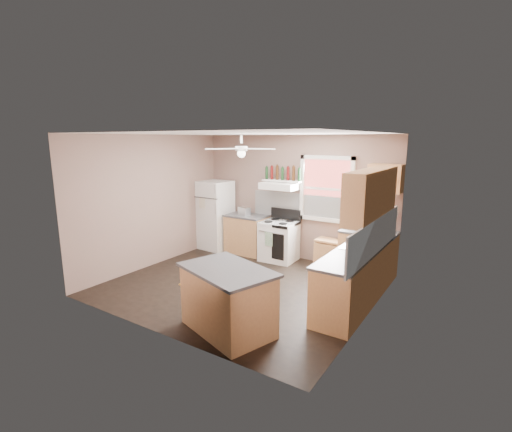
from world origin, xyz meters
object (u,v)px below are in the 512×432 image
Objects in this scene: stove at (279,241)px; cart at (329,255)px; toaster at (244,211)px; refrigerator at (215,215)px; island at (228,301)px.

stove reaches higher than cart.
toaster is 0.33× the size of stove.
refrigerator is 1.32× the size of island.
island reaches higher than cart.
island is (1.85, -3.07, -0.56)m from toaster.
toaster is (0.81, 0.04, 0.17)m from refrigerator.
toaster is 3.63m from island.
island is at bearing -45.37° from refrigerator.
refrigerator is at bearing 177.91° from stove.
stove is at bearing 3.85° from refrigerator.
stove is (0.93, -0.03, -0.56)m from toaster.
refrigerator reaches higher than cart.
refrigerator is 0.83m from toaster.
cart is at bearing 3.69° from stove.
cart is 3.18m from island.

